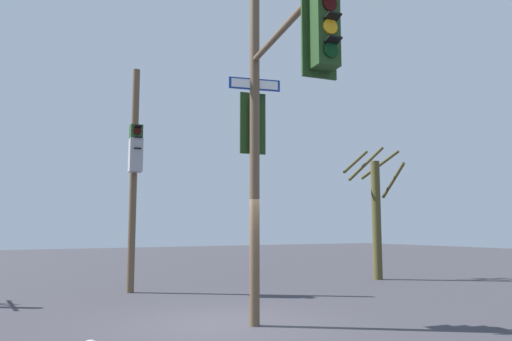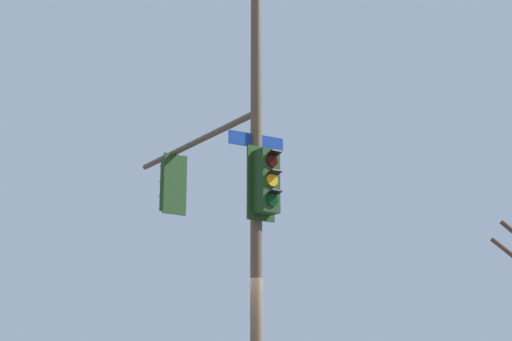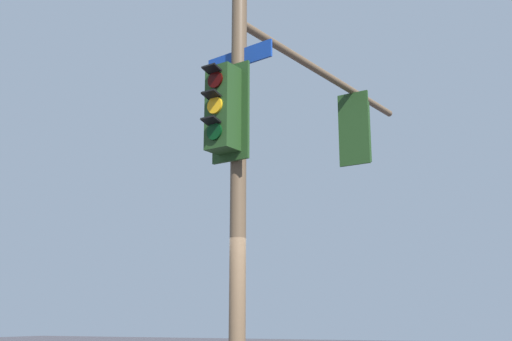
{
  "view_description": "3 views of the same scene",
  "coord_description": "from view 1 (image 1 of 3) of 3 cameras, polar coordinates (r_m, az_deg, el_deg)",
  "views": [
    {
      "loc": [
        -4.56,
        -9.09,
        1.92
      ],
      "look_at": [
        0.41,
        -0.48,
        3.09
      ],
      "focal_mm": 34.5,
      "sensor_mm": 36.0,
      "label": 1
    },
    {
      "loc": [
        9.1,
        8.13,
        1.37
      ],
      "look_at": [
        0.96,
        0.11,
        4.18
      ],
      "focal_mm": 50.5,
      "sensor_mm": 36.0,
      "label": 2
    },
    {
      "loc": [
        -2.94,
        6.46,
        1.52
      ],
      "look_at": [
        -0.06,
        0.05,
        3.21
      ],
      "focal_mm": 43.29,
      "sensor_mm": 36.0,
      "label": 3
    }
  ],
  "objects": [
    {
      "name": "main_signal_pole_assembly",
      "position": [
        9.81,
        2.04,
        11.53
      ],
      "size": [
        3.73,
        5.31,
        9.37
      ],
      "rotation": [
        0.0,
        0.0,
        4.49
      ],
      "color": "brown",
      "rests_on": "ground"
    },
    {
      "name": "bare_tree_across_street",
      "position": [
        19.5,
        13.73,
        -4.49
      ],
      "size": [
        2.21,
        2.11,
        5.22
      ],
      "color": "#494423",
      "rests_on": "ground"
    },
    {
      "name": "secondary_pole_assembly",
      "position": [
        15.45,
        -13.91,
        0.62
      ],
      "size": [
        0.45,
        0.77,
        6.89
      ],
      "rotation": [
        0.0,
        0.0,
        4.56
      ],
      "color": "brown",
      "rests_on": "ground"
    },
    {
      "name": "ground_plane",
      "position": [
        10.35,
        -3.47,
        -17.36
      ],
      "size": [
        80.0,
        80.0,
        0.0
      ],
      "primitive_type": "plane",
      "color": "#39373E"
    }
  ]
}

